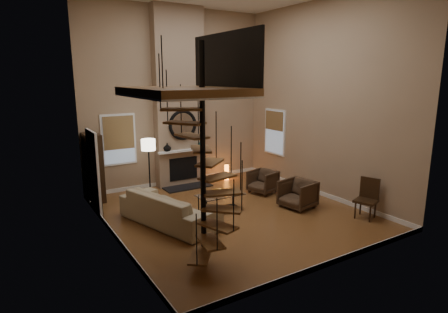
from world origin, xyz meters
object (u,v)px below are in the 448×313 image
hutch (93,168)px  side_chair (367,197)px  coffee_table (220,200)px  floor_lamp (148,149)px  armchair_near (264,181)px  accent_lamp (227,172)px  armchair_far (299,194)px  sofa (168,208)px

hutch → side_chair: bearing=-41.7°
coffee_table → floor_lamp: bearing=120.2°
armchair_near → floor_lamp: (-3.08, 1.34, 1.06)m
accent_lamp → side_chair: size_ratio=0.51×
side_chair → accent_lamp: bearing=103.7°
side_chair → floor_lamp: bearing=133.4°
armchair_far → accent_lamp: bearing=174.8°
armchair_near → floor_lamp: 3.52m
armchair_far → side_chair: (0.88, -1.45, 0.17)m
armchair_near → coffee_table: (-1.93, -0.65, -0.07)m
armchair_far → coffee_table: (-1.98, 0.81, -0.07)m
armchair_near → accent_lamp: bearing=170.8°
armchair_far → floor_lamp: 4.34m
coffee_table → side_chair: bearing=-38.3°
armchair_far → floor_lamp: (-3.14, 2.80, 1.06)m
sofa → floor_lamp: floor_lamp is taller
sofa → armchair_far: size_ratio=3.08×
hutch → coffee_table: 3.69m
hutch → sofa: (1.08, -2.65, -0.55)m
accent_lamp → sofa: bearing=-141.8°
armchair_far → hutch: bearing=-136.6°
hutch → armchair_near: bearing=-23.1°
hutch → side_chair: (5.42, -4.84, -0.42)m
accent_lamp → side_chair: (1.15, -4.71, 0.28)m
hutch → armchair_near: size_ratio=2.53×
armchair_far → accent_lamp: (-0.27, 3.25, -0.10)m
armchair_near → accent_lamp: armchair_near is taller
sofa → coffee_table: sofa is taller
armchair_far → side_chair: size_ratio=0.82×
armchair_far → coffee_table: bearing=-122.1°
accent_lamp → armchair_far: bearing=-85.3°
side_chair → coffee_table: bearing=141.7°
floor_lamp → side_chair: size_ratio=1.68×
armchair_near → accent_lamp: (-0.21, 1.79, -0.10)m
coffee_table → armchair_far: bearing=-22.2°
coffee_table → accent_lamp: 2.99m
armchair_near → floor_lamp: size_ratio=0.44×
sofa → armchair_near: size_ratio=3.45×
coffee_table → side_chair: size_ratio=1.19×
coffee_table → floor_lamp: (-1.16, 1.99, 1.13)m
coffee_table → hutch: bearing=134.9°
sofa → armchair_far: (3.47, -0.73, -0.04)m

